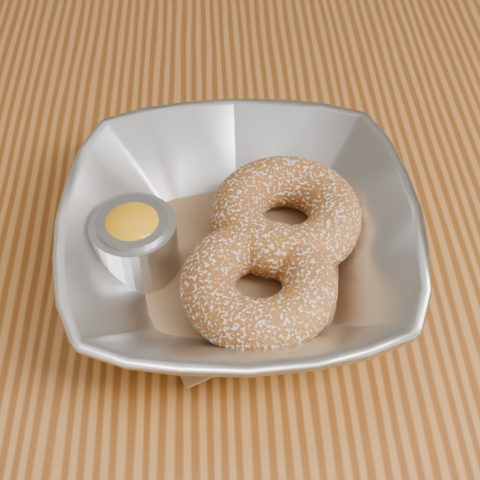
{
  "coord_description": "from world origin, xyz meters",
  "views": [
    {
      "loc": [
        -0.1,
        -0.38,
        1.14
      ],
      "look_at": [
        -0.08,
        -0.06,
        0.78
      ],
      "focal_mm": 55.0,
      "sensor_mm": 36.0,
      "label": 1
    }
  ],
  "objects_px": {
    "donut_back": "(286,216)",
    "ramekin": "(135,241)",
    "donut_front": "(259,285)",
    "serving_bowl": "(240,242)",
    "table": "(336,280)"
  },
  "relations": [
    {
      "from": "donut_back",
      "to": "ramekin",
      "type": "distance_m",
      "value": 0.1
    },
    {
      "from": "donut_front",
      "to": "ramekin",
      "type": "distance_m",
      "value": 0.09
    },
    {
      "from": "donut_back",
      "to": "serving_bowl",
      "type": "bearing_deg",
      "value": -145.43
    },
    {
      "from": "donut_back",
      "to": "ramekin",
      "type": "xyz_separation_m",
      "value": [
        -0.1,
        -0.02,
        0.0
      ]
    },
    {
      "from": "donut_back",
      "to": "donut_front",
      "type": "height_order",
      "value": "donut_back"
    },
    {
      "from": "donut_front",
      "to": "ramekin",
      "type": "height_order",
      "value": "ramekin"
    },
    {
      "from": "table",
      "to": "serving_bowl",
      "type": "xyz_separation_m",
      "value": [
        -0.08,
        -0.06,
        0.13
      ]
    },
    {
      "from": "table",
      "to": "donut_front",
      "type": "relative_size",
      "value": 12.11
    },
    {
      "from": "table",
      "to": "serving_bowl",
      "type": "distance_m",
      "value": 0.17
    },
    {
      "from": "serving_bowl",
      "to": "ramekin",
      "type": "height_order",
      "value": "same"
    },
    {
      "from": "donut_front",
      "to": "donut_back",
      "type": "bearing_deg",
      "value": 69.16
    },
    {
      "from": "serving_bowl",
      "to": "donut_front",
      "type": "xyz_separation_m",
      "value": [
        0.01,
        -0.04,
        -0.0
      ]
    },
    {
      "from": "serving_bowl",
      "to": "donut_back",
      "type": "distance_m",
      "value": 0.04
    },
    {
      "from": "serving_bowl",
      "to": "donut_front",
      "type": "distance_m",
      "value": 0.04
    },
    {
      "from": "table",
      "to": "ramekin",
      "type": "bearing_deg",
      "value": -157.57
    }
  ]
}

